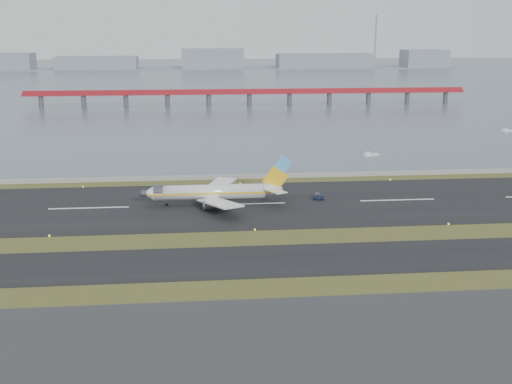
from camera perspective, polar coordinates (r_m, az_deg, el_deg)
ground at (r=137.02m, az=0.20°, el=-4.41°), size 1000.00×1000.00×0.00m
apron_strip at (r=87.14m, az=3.99°, el=-16.00°), size 1000.00×50.00×0.10m
taxiway_strip at (r=125.76m, az=0.75°, el=-6.14°), size 1000.00×18.00×0.10m
runway_strip at (r=165.59m, az=-0.84°, el=-1.08°), size 1000.00×45.00×0.10m
seawall at (r=194.49m, az=-1.58°, el=1.38°), size 1000.00×2.50×1.00m
bay_water at (r=590.90m, az=-4.36°, el=9.99°), size 1400.00×800.00×1.30m
red_pier at (r=382.33m, az=-0.59°, el=8.79°), size 260.00×5.00×10.20m
far_shoreline at (r=750.55m, az=-3.60°, el=11.38°), size 1400.00×80.00×60.50m
airliner at (r=164.40m, az=-3.61°, el=0.01°), size 38.52×32.89×12.80m
pushback_tug at (r=170.43m, az=5.57°, el=-0.42°), size 3.10×2.40×1.75m
workboat_near at (r=232.30m, az=10.11°, el=3.29°), size 6.68×4.18×1.55m
workboat_far at (r=303.96m, az=21.40°, el=5.09°), size 6.73×4.52×1.57m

